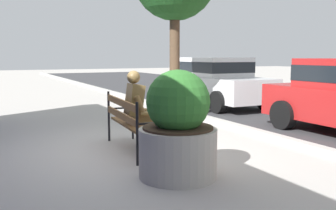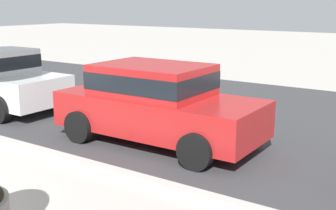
% 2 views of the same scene
% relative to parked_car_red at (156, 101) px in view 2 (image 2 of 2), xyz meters
% --- Properties ---
extents(street_surface, '(60.00, 9.00, 0.01)m').
position_rel_parked_car_red_xyz_m(street_surface, '(-1.03, 2.80, -0.84)').
color(street_surface, '#38383A').
rests_on(street_surface, ground).
extents(curb_stone, '(60.00, 0.20, 0.12)m').
position_rel_parked_car_red_xyz_m(curb_stone, '(-1.03, -1.80, -0.78)').
color(curb_stone, '#B2AFA8').
rests_on(curb_stone, ground).
extents(parked_car_red, '(4.11, 1.94, 1.56)m').
position_rel_parked_car_red_xyz_m(parked_car_red, '(0.00, 0.00, 0.00)').
color(parked_car_red, '#B21E1E').
rests_on(parked_car_red, ground).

